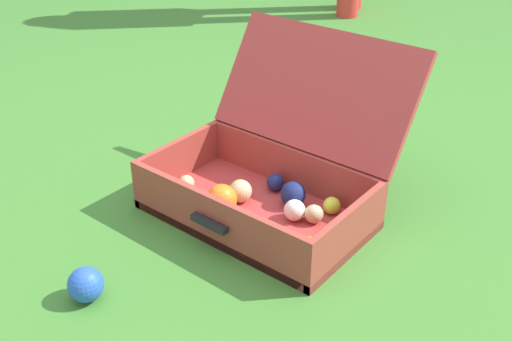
{
  "coord_description": "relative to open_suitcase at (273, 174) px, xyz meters",
  "views": [
    {
      "loc": [
        0.82,
        -1.06,
        0.94
      ],
      "look_at": [
        -0.05,
        0.01,
        0.15
      ],
      "focal_mm": 42.84,
      "sensor_mm": 36.0,
      "label": 1
    }
  ],
  "objects": [
    {
      "name": "ground_plane",
      "position": [
        0.04,
        -0.08,
        -0.11
      ],
      "size": [
        16.0,
        16.0,
        0.0
      ],
      "primitive_type": "plane",
      "color": "#3D7A2D"
    },
    {
      "name": "stray_ball_on_grass",
      "position": [
        -0.1,
        -0.56,
        -0.07
      ],
      "size": [
        0.08,
        0.08,
        0.08
      ],
      "primitive_type": "sphere",
      "color": "blue",
      "rests_on": "ground"
    },
    {
      "name": "open_suitcase",
      "position": [
        0.0,
        0.0,
        0.0
      ],
      "size": [
        0.59,
        0.56,
        0.44
      ],
      "color": "#B23838",
      "rests_on": "ground"
    }
  ]
}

